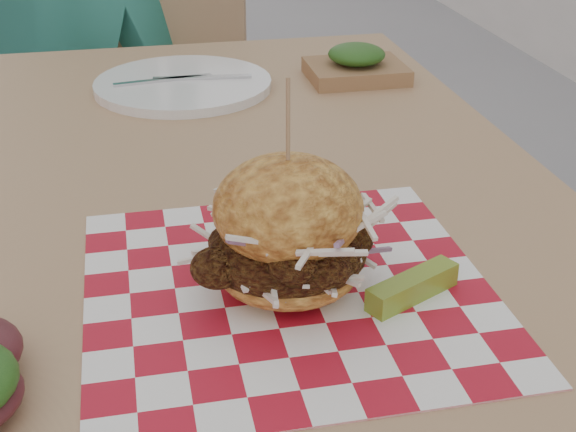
{
  "coord_description": "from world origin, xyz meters",
  "views": [
    {
      "loc": [
        -0.01,
        -0.92,
        1.14
      ],
      "look_at": [
        0.12,
        -0.32,
        0.82
      ],
      "focal_mm": 50.0,
      "sensor_mm": 36.0,
      "label": 1
    }
  ],
  "objects": [
    {
      "name": "patio_chair",
      "position": [
        0.1,
        0.9,
        0.55
      ],
      "size": [
        0.52,
        0.53,
        0.95
      ],
      "rotation": [
        0.0,
        0.0,
        -0.27
      ],
      "color": "tan",
      "rests_on": "ground"
    },
    {
      "name": "sandwich",
      "position": [
        0.12,
        -0.32,
        0.81
      ],
      "size": [
        0.17,
        0.17,
        0.2
      ],
      "color": "gold",
      "rests_on": "paper_liner"
    },
    {
      "name": "pickle_spear",
      "position": [
        0.22,
        -0.36,
        0.76
      ],
      "size": [
        0.09,
        0.06,
        0.02
      ],
      "primitive_type": "cube",
      "rotation": [
        0.0,
        0.0,
        0.46
      ],
      "color": "olive",
      "rests_on": "paper_liner"
    },
    {
      "name": "patio_table",
      "position": [
        0.08,
        -0.08,
        0.67
      ],
      "size": [
        0.8,
        1.2,
        0.75
      ],
      "color": "tan",
      "rests_on": "ground"
    },
    {
      "name": "kraft_tray",
      "position": [
        0.35,
        0.26,
        0.77
      ],
      "size": [
        0.15,
        0.12,
        0.06
      ],
      "color": "#926842",
      "rests_on": "patio_table"
    },
    {
      "name": "paper_liner",
      "position": [
        0.12,
        -0.32,
        0.75
      ],
      "size": [
        0.36,
        0.36,
        0.0
      ],
      "primitive_type": "cube",
      "color": "#B51225",
      "rests_on": "patio_table"
    },
    {
      "name": "place_setting",
      "position": [
        0.08,
        0.27,
        0.76
      ],
      "size": [
        0.27,
        0.27,
        0.02
      ],
      "color": "white",
      "rests_on": "patio_table"
    }
  ]
}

